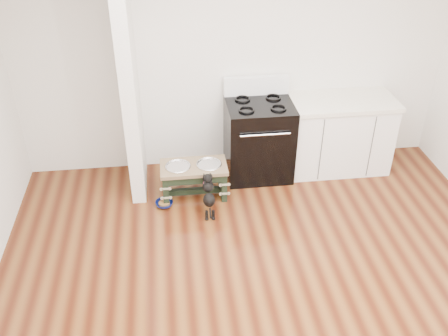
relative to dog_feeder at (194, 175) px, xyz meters
The scene contains 8 objects.
ground 1.87m from the dog_feeder, 72.72° to the right, with size 5.00×5.00×0.00m, color #3F180B.
room_shell 2.28m from the dog_feeder, 72.72° to the right, with size 5.00×5.00×5.00m.
partition_wall 1.28m from the dog_feeder, 151.95° to the left, with size 0.15×0.80×2.70m, color silver.
oven_range 0.91m from the dog_feeder, 26.11° to the left, with size 0.76×0.69×1.14m.
cabinet_run 1.83m from the dog_feeder, 12.99° to the left, with size 1.24×0.64×0.91m.
dog_feeder is the anchor object (origin of this frame).
puppy 0.37m from the dog_feeder, 68.85° to the right, with size 0.13×0.38×0.45m.
floor_bowl 0.46m from the dog_feeder, 155.90° to the right, with size 0.26×0.26×0.06m.
Camera 1 is at (-0.79, -2.87, 3.39)m, focal length 40.00 mm.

